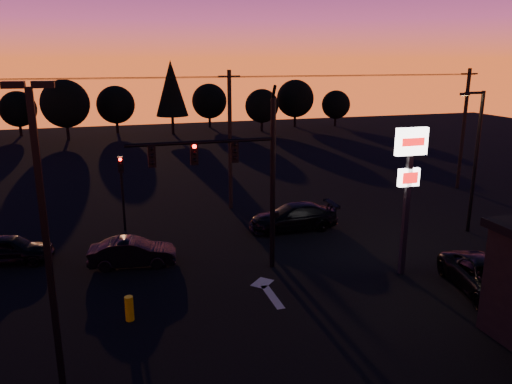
{
  "coord_description": "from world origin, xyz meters",
  "views": [
    {
      "loc": [
        -5.75,
        -17.04,
        9.7
      ],
      "look_at": [
        1.0,
        5.0,
        3.5
      ],
      "focal_mm": 35.0,
      "sensor_mm": 36.0,
      "label": 1
    }
  ],
  "objects_px": {
    "secondary_signal": "(122,183)",
    "parking_lot_light": "(45,226)",
    "traffic_signal_mast": "(239,168)",
    "car_mid": "(133,252)",
    "suv_parked": "(486,278)",
    "bollard": "(129,309)",
    "car_right": "(293,217)",
    "pylon_sign": "(409,170)",
    "car_left": "(9,249)",
    "streetlight": "(475,156)"
  },
  "relations": [
    {
      "from": "secondary_signal",
      "to": "pylon_sign",
      "type": "xyz_separation_m",
      "value": [
        12.0,
        -9.99,
        2.05
      ]
    },
    {
      "from": "secondary_signal",
      "to": "car_right",
      "type": "bearing_deg",
      "value": -15.91
    },
    {
      "from": "car_right",
      "to": "bollard",
      "type": "bearing_deg",
      "value": -48.97
    },
    {
      "from": "streetlight",
      "to": "car_left",
      "type": "height_order",
      "value": "streetlight"
    },
    {
      "from": "bollard",
      "to": "car_left",
      "type": "relative_size",
      "value": 0.24
    },
    {
      "from": "streetlight",
      "to": "bollard",
      "type": "distance_m",
      "value": 20.2
    },
    {
      "from": "traffic_signal_mast",
      "to": "secondary_signal",
      "type": "height_order",
      "value": "traffic_signal_mast"
    },
    {
      "from": "pylon_sign",
      "to": "suv_parked",
      "type": "height_order",
      "value": "pylon_sign"
    },
    {
      "from": "secondary_signal",
      "to": "bollard",
      "type": "relative_size",
      "value": 4.44
    },
    {
      "from": "traffic_signal_mast",
      "to": "car_right",
      "type": "bearing_deg",
      "value": 46.72
    },
    {
      "from": "car_mid",
      "to": "pylon_sign",
      "type": "bearing_deg",
      "value": -103.04
    },
    {
      "from": "car_mid",
      "to": "car_right",
      "type": "distance_m",
      "value": 9.69
    },
    {
      "from": "traffic_signal_mast",
      "to": "parking_lot_light",
      "type": "height_order",
      "value": "parking_lot_light"
    },
    {
      "from": "traffic_signal_mast",
      "to": "bollard",
      "type": "distance_m",
      "value": 7.59
    },
    {
      "from": "bollard",
      "to": "car_right",
      "type": "relative_size",
      "value": 0.19
    },
    {
      "from": "pylon_sign",
      "to": "car_left",
      "type": "height_order",
      "value": "pylon_sign"
    },
    {
      "from": "suv_parked",
      "to": "bollard",
      "type": "bearing_deg",
      "value": -175.68
    },
    {
      "from": "parking_lot_light",
      "to": "car_left",
      "type": "bearing_deg",
      "value": 105.47
    },
    {
      "from": "pylon_sign",
      "to": "streetlight",
      "type": "bearing_deg",
      "value": 30.08
    },
    {
      "from": "streetlight",
      "to": "car_mid",
      "type": "height_order",
      "value": "streetlight"
    },
    {
      "from": "traffic_signal_mast",
      "to": "car_mid",
      "type": "bearing_deg",
      "value": 156.32
    },
    {
      "from": "secondary_signal",
      "to": "traffic_signal_mast",
      "type": "bearing_deg",
      "value": -56.81
    },
    {
      "from": "car_left",
      "to": "car_mid",
      "type": "xyz_separation_m",
      "value": [
        5.74,
        -2.16,
        -0.02
      ]
    },
    {
      "from": "streetlight",
      "to": "car_right",
      "type": "distance_m",
      "value": 10.69
    },
    {
      "from": "secondary_signal",
      "to": "pylon_sign",
      "type": "distance_m",
      "value": 15.75
    },
    {
      "from": "secondary_signal",
      "to": "parking_lot_light",
      "type": "bearing_deg",
      "value": -99.79
    },
    {
      "from": "car_mid",
      "to": "traffic_signal_mast",
      "type": "bearing_deg",
      "value": -105.59
    },
    {
      "from": "traffic_signal_mast",
      "to": "car_right",
      "type": "height_order",
      "value": "traffic_signal_mast"
    },
    {
      "from": "secondary_signal",
      "to": "bollard",
      "type": "xyz_separation_m",
      "value": [
        -0.34,
        -10.71,
        -2.37
      ]
    },
    {
      "from": "secondary_signal",
      "to": "car_left",
      "type": "bearing_deg",
      "value": -150.01
    },
    {
      "from": "parking_lot_light",
      "to": "car_mid",
      "type": "xyz_separation_m",
      "value": [
        2.62,
        9.09,
        -4.6
      ]
    },
    {
      "from": "car_left",
      "to": "parking_lot_light",
      "type": "bearing_deg",
      "value": -153.12
    },
    {
      "from": "streetlight",
      "to": "suv_parked",
      "type": "relative_size",
      "value": 1.57
    },
    {
      "from": "pylon_sign",
      "to": "car_mid",
      "type": "height_order",
      "value": "pylon_sign"
    },
    {
      "from": "car_left",
      "to": "suv_parked",
      "type": "bearing_deg",
      "value": -104.21
    },
    {
      "from": "secondary_signal",
      "to": "parking_lot_light",
      "type": "height_order",
      "value": "parking_lot_light"
    },
    {
      "from": "pylon_sign",
      "to": "bollard",
      "type": "xyz_separation_m",
      "value": [
        -12.34,
        -0.72,
        -4.42
      ]
    },
    {
      "from": "car_mid",
      "to": "parking_lot_light",
      "type": "bearing_deg",
      "value": 171.99
    },
    {
      "from": "traffic_signal_mast",
      "to": "parking_lot_light",
      "type": "distance_m",
      "value": 10.19
    },
    {
      "from": "parking_lot_light",
      "to": "car_left",
      "type": "xyz_separation_m",
      "value": [
        -3.11,
        11.25,
        -4.57
      ]
    },
    {
      "from": "parking_lot_light",
      "to": "bollard",
      "type": "distance_m",
      "value": 6.46
    },
    {
      "from": "traffic_signal_mast",
      "to": "streetlight",
      "type": "distance_m",
      "value": 14.1
    },
    {
      "from": "traffic_signal_mast",
      "to": "car_right",
      "type": "distance_m",
      "value": 7.82
    },
    {
      "from": "secondary_signal",
      "to": "suv_parked",
      "type": "bearing_deg",
      "value": -41.82
    },
    {
      "from": "streetlight",
      "to": "bollard",
      "type": "height_order",
      "value": "streetlight"
    },
    {
      "from": "car_right",
      "to": "suv_parked",
      "type": "distance_m",
      "value": 11.21
    },
    {
      "from": "car_right",
      "to": "car_left",
      "type": "bearing_deg",
      "value": -86.28
    },
    {
      "from": "traffic_signal_mast",
      "to": "car_left",
      "type": "distance_m",
      "value": 12.11
    },
    {
      "from": "car_mid",
      "to": "suv_parked",
      "type": "height_order",
      "value": "suv_parked"
    },
    {
      "from": "streetlight",
      "to": "traffic_signal_mast",
      "type": "bearing_deg",
      "value": -173.86
    }
  ]
}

